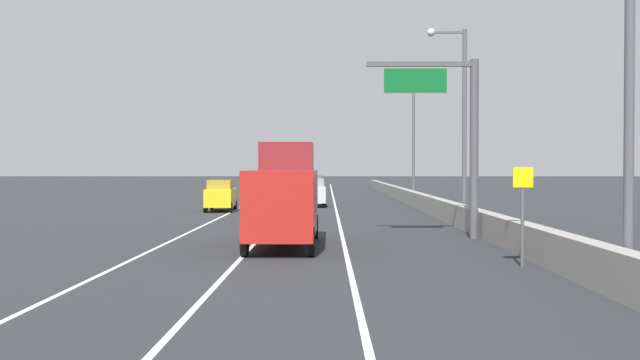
{
  "coord_description": "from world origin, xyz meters",
  "views": [
    {
      "loc": [
        0.81,
        -5.49,
        3.01
      ],
      "look_at": [
        0.38,
        43.68,
        2.11
      ],
      "focal_mm": 40.37,
      "sensor_mm": 36.0,
      "label": 1
    }
  ],
  "objects": [
    {
      "name": "speed_advisory_sign",
      "position": [
        6.69,
        16.04,
        1.76
      ],
      "size": [
        0.6,
        0.11,
        3.0
      ],
      "color": "#4C4C51",
      "rests_on": "ground_plane"
    },
    {
      "name": "jersey_barrier_right",
      "position": [
        7.59,
        40.0,
        0.55
      ],
      "size": [
        0.6,
        120.0,
        1.1
      ],
      "primitive_type": "cube",
      "color": "gray",
      "rests_on": "ground_plane"
    },
    {
      "name": "ground_plane",
      "position": [
        0.0,
        64.0,
        0.0
      ],
      "size": [
        320.0,
        320.0,
        0.0
      ],
      "primitive_type": "plane",
      "color": "#26282B"
    },
    {
      "name": "box_truck",
      "position": [
        -0.79,
        21.67,
        1.81
      ],
      "size": [
        2.51,
        7.54,
        3.98
      ],
      "color": "#A51E19",
      "rests_on": "ground_plane"
    },
    {
      "name": "car_silver_2",
      "position": [
        -0.21,
        48.92,
        1.06
      ],
      "size": [
        2.04,
        4.57,
        2.14
      ],
      "color": "#B7B7BC",
      "rests_on": "ground_plane"
    },
    {
      "name": "overhead_sign_gantry",
      "position": [
        6.25,
        24.57,
        4.73
      ],
      "size": [
        4.68,
        0.36,
        7.5
      ],
      "color": "#47474C",
      "rests_on": "ground_plane"
    },
    {
      "name": "lane_stripe_left",
      "position": [
        -5.5,
        55.0,
        0.0
      ],
      "size": [
        0.16,
        130.0,
        0.0
      ],
      "primitive_type": "cube",
      "color": "silver",
      "rests_on": "ground_plane"
    },
    {
      "name": "car_yellow_1",
      "position": [
        -6.36,
        43.19,
        1.06
      ],
      "size": [
        1.99,
        4.4,
        2.13
      ],
      "color": "gold",
      "rests_on": "ground_plane"
    },
    {
      "name": "car_gray_0",
      "position": [
        -0.53,
        91.84,
        0.93
      ],
      "size": [
        1.8,
        4.2,
        1.87
      ],
      "color": "slate",
      "rests_on": "ground_plane"
    },
    {
      "name": "lamp_post_right_second",
      "position": [
        7.96,
        33.07,
        5.96
      ],
      "size": [
        2.14,
        0.44,
        10.42
      ],
      "color": "#4C4C51",
      "rests_on": "ground_plane"
    },
    {
      "name": "lane_stripe_center",
      "position": [
        -2.0,
        55.0,
        0.0
      ],
      "size": [
        0.16,
        130.0,
        0.0
      ],
      "primitive_type": "cube",
      "color": "silver",
      "rests_on": "ground_plane"
    },
    {
      "name": "lane_stripe_right",
      "position": [
        1.5,
        55.0,
        0.0
      ],
      "size": [
        0.16,
        130.0,
        0.0
      ],
      "primitive_type": "cube",
      "color": "silver",
      "rests_on": "ground_plane"
    },
    {
      "name": "lamp_post_right_near",
      "position": [
        7.83,
        11.84,
        5.96
      ],
      "size": [
        2.14,
        0.44,
        10.42
      ],
      "color": "#4C4C51",
      "rests_on": "ground_plane"
    },
    {
      "name": "lamp_post_right_third",
      "position": [
        7.81,
        54.3,
        5.96
      ],
      "size": [
        2.14,
        0.44,
        10.42
      ],
      "color": "#4C4C51",
      "rests_on": "ground_plane"
    }
  ]
}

